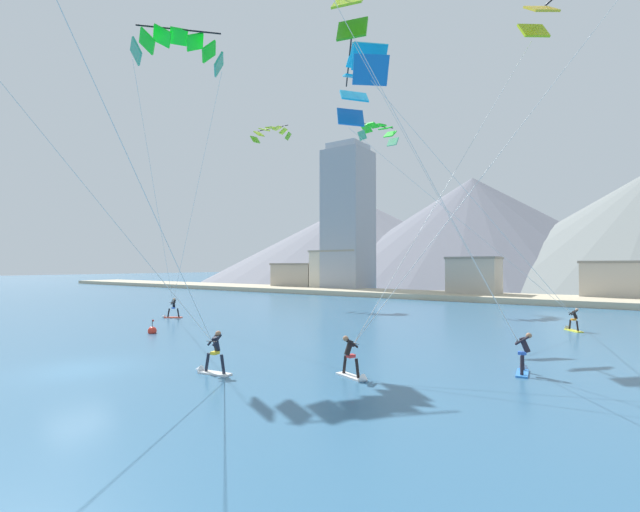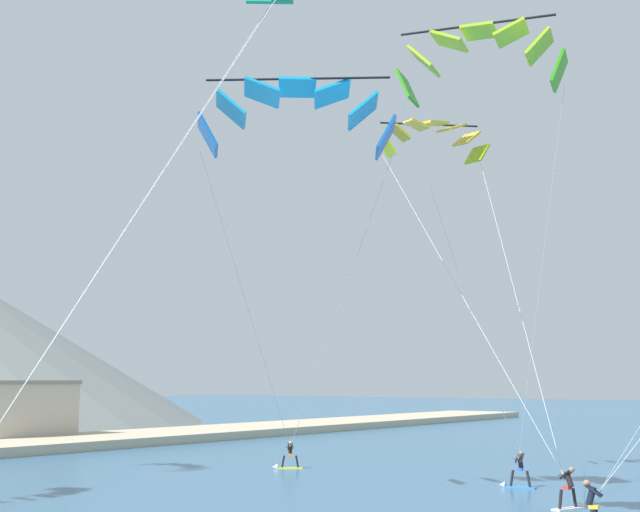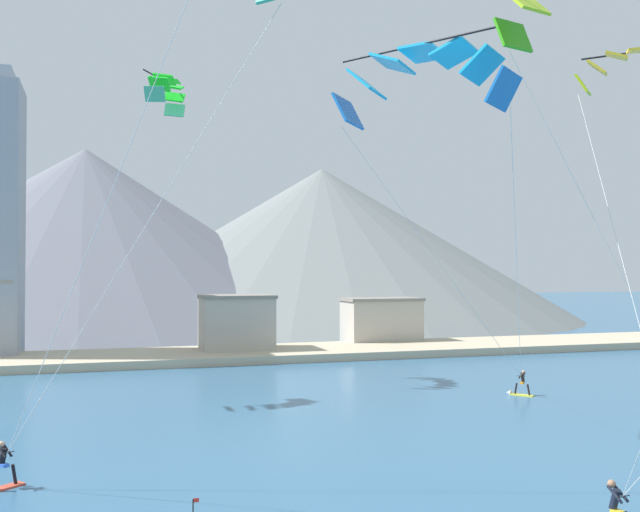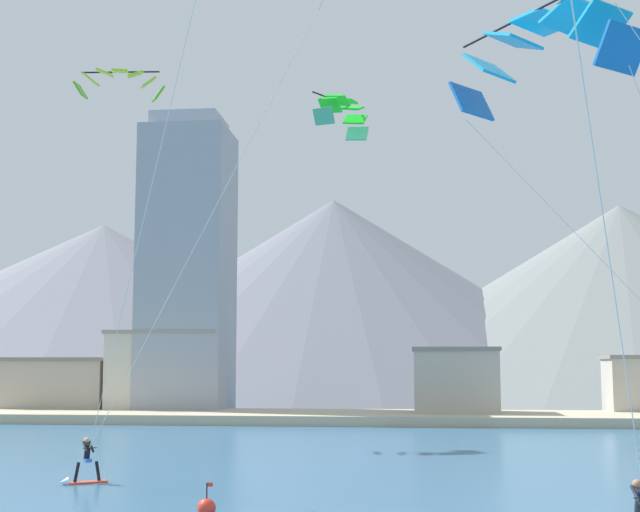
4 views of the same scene
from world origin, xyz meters
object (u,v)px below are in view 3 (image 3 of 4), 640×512
object	(u,v)px
kitesurfer_far_left	(519,388)
parafoil_kite_far_left	(422,76)
parafoil_kite_near_lead	(639,66)
parafoil_kite_distant_high_outer	(167,90)

from	to	relation	value
kitesurfer_far_left	parafoil_kite_far_left	bearing A→B (deg)	-139.81
parafoil_kite_near_lead	parafoil_kite_distant_high_outer	xyz separation A→B (m)	(-21.48, 21.18, 2.27)
kitesurfer_far_left	parafoil_kite_distant_high_outer	distance (m)	30.94
kitesurfer_far_left	parafoil_kite_distant_high_outer	size ratio (longest dim) A/B	0.30
kitesurfer_far_left	parafoil_kite_far_left	xyz separation A→B (m)	(-11.03, -9.32, 16.23)
parafoil_kite_far_left	kitesurfer_far_left	bearing A→B (deg)	40.19
parafoil_kite_near_lead	parafoil_kite_distant_high_outer	bearing A→B (deg)	135.41
kitesurfer_far_left	parafoil_kite_near_lead	xyz separation A→B (m)	(0.96, -9.46, 17.69)
kitesurfer_far_left	parafoil_kite_distant_high_outer	bearing A→B (deg)	150.26
parafoil_kite_near_lead	parafoil_kite_far_left	xyz separation A→B (m)	(-11.99, 0.14, -1.46)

